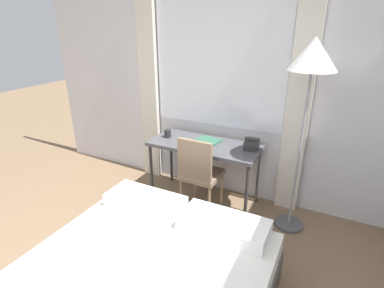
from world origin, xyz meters
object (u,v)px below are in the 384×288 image
at_px(standing_lamp, 312,67).
at_px(book, 209,141).
at_px(desk, 205,149).
at_px(telephone, 252,144).
at_px(mug, 168,133).
at_px(desk_chair, 199,171).

height_order(standing_lamp, book, standing_lamp).
xyz_separation_m(desk, standing_lamp, (1.02, -0.05, 0.98)).
bearing_deg(telephone, desk, -169.20).
height_order(telephone, mug, telephone).
height_order(standing_lamp, mug, standing_lamp).
bearing_deg(mug, desk, 1.32).
xyz_separation_m(telephone, book, (-0.50, -0.02, -0.04)).
height_order(telephone, book, telephone).
bearing_deg(standing_lamp, desk_chair, -166.72).
distance_m(standing_lamp, telephone, 1.01).
distance_m(desk, mug, 0.49).
bearing_deg(desk, mug, -178.68).
bearing_deg(book, desk, -100.72).
bearing_deg(desk_chair, book, 99.39).
relative_size(desk, desk_chair, 1.37).
height_order(desk, book, book).
xyz_separation_m(desk_chair, book, (-0.05, 0.36, 0.22)).
bearing_deg(standing_lamp, mug, 178.34).
relative_size(standing_lamp, book, 6.47).
xyz_separation_m(desk, mug, (-0.48, -0.01, 0.11)).
height_order(desk, desk_chair, desk_chair).
relative_size(desk, mug, 13.05).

